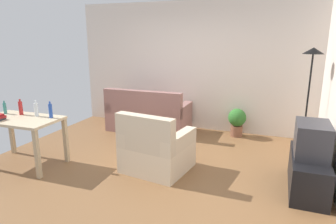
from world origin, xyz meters
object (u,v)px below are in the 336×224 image
(bottle_blue, at_px, (51,111))
(bottle_clear, at_px, (36,109))
(torchiere_lamp, at_px, (311,73))
(desk, at_px, (21,125))
(tv, at_px, (312,140))
(couch, at_px, (148,117))
(tv_stand, at_px, (308,173))
(potted_plant, at_px, (237,120))
(bottle_tall, at_px, (5,108))
(armchair, at_px, (155,150))
(bottle_red, at_px, (21,108))

(bottle_blue, bearing_deg, bottle_clear, -179.14)
(torchiere_lamp, distance_m, desk, 4.60)
(tv, bearing_deg, couch, 62.27)
(tv_stand, relative_size, potted_plant, 1.93)
(torchiere_lamp, xyz_separation_m, potted_plant, (-1.19, 0.69, -1.08))
(desk, relative_size, bottle_clear, 4.86)
(bottle_clear, bearing_deg, bottle_tall, -174.67)
(bottle_blue, bearing_deg, torchiere_lamp, 25.06)
(torchiere_lamp, bearing_deg, couch, 172.86)
(couch, bearing_deg, desk, 64.40)
(tv, relative_size, desk, 0.49)
(couch, bearing_deg, tv_stand, 152.25)
(bottle_clear, distance_m, bottle_blue, 0.28)
(desk, xyz_separation_m, potted_plant, (2.93, 2.60, -0.32))
(desk, bearing_deg, tv, 8.08)
(armchair, relative_size, bottle_tall, 4.72)
(potted_plant, bearing_deg, torchiere_lamp, -30.18)
(armchair, height_order, bottle_red, bottle_red)
(potted_plant, relative_size, bottle_red, 2.25)
(couch, distance_m, tv_stand, 3.42)
(desk, relative_size, armchair, 1.20)
(bottle_tall, bearing_deg, tv_stand, 7.13)
(tv_stand, bearing_deg, armchair, 94.25)
(potted_plant, distance_m, bottle_blue, 3.52)
(couch, xyz_separation_m, armchair, (0.92, -1.75, 0.01))
(bottle_blue, bearing_deg, tv_stand, 7.89)
(bottle_red, bearing_deg, desk, -48.58)
(desk, bearing_deg, couch, 62.91)
(potted_plant, xyz_separation_m, bottle_tall, (-3.37, -2.47, 0.52))
(armchair, relative_size, bottle_blue, 3.90)
(tv_stand, bearing_deg, couch, 62.25)
(tv_stand, height_order, potted_plant, potted_plant)
(torchiere_lamp, bearing_deg, bottle_clear, -156.44)
(desk, height_order, bottle_tall, bottle_tall)
(potted_plant, xyz_separation_m, bottle_clear, (-2.77, -2.42, 0.54))
(torchiere_lamp, distance_m, bottle_tall, 4.93)
(torchiere_lamp, xyz_separation_m, bottle_red, (-4.27, -1.74, -0.54))
(bottle_red, relative_size, bottle_clear, 1.01)
(bottle_red, bearing_deg, tv_stand, 7.04)
(armchair, bearing_deg, bottle_tall, 17.77)
(bottle_tall, distance_m, bottle_red, 0.30)
(tv_stand, distance_m, bottle_red, 4.35)
(desk, relative_size, bottle_tall, 5.68)
(couch, relative_size, torchiere_lamp, 0.94)
(bottle_red, relative_size, bottle_blue, 0.98)
(armchair, bearing_deg, bottle_clear, 19.11)
(potted_plant, xyz_separation_m, bottle_blue, (-2.50, -2.41, 0.54))
(tv, bearing_deg, bottle_clear, 97.40)
(tv, height_order, potted_plant, tv)
(armchair, height_order, bottle_blue, bottle_blue)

